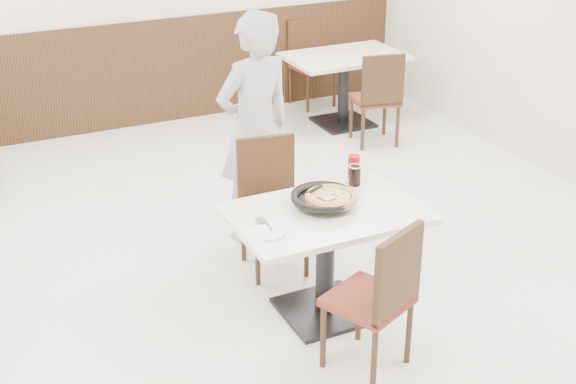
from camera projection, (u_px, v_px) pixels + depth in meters
name	position (u px, v px, depth m)	size (l,w,h in m)	color
floor	(286.00, 276.00, 5.72)	(7.00, 7.00, 0.00)	beige
wainscot_back	(142.00, 74.00, 8.33)	(5.90, 0.03, 1.10)	black
main_table	(325.00, 263.00, 5.14)	(1.20, 0.80, 0.75)	white
chair_near	(368.00, 296.00, 4.60)	(0.42, 0.42, 0.95)	black
chair_far	(274.00, 209.00, 5.62)	(0.42, 0.42, 0.95)	black
trivet	(328.00, 207.00, 4.99)	(0.11, 0.11, 0.04)	black
pizza_pan	(323.00, 201.00, 5.01)	(0.35, 0.35, 0.01)	black
pizza	(331.00, 199.00, 4.99)	(0.32, 0.32, 0.02)	#BB883F
pizza_server	(326.00, 196.00, 4.95)	(0.08, 0.10, 0.00)	silver
napkin	(263.00, 234.00, 4.70)	(0.17, 0.17, 0.00)	white
side_plate	(269.00, 233.00, 4.70)	(0.19, 0.19, 0.01)	white
fork	(268.00, 225.00, 4.77)	(0.02, 0.16, 0.00)	silver
cola_glass	(355.00, 176.00, 5.30)	(0.08, 0.08, 0.13)	black
red_cup	(354.00, 167.00, 5.41)	(0.08, 0.08, 0.16)	#B50304
diner_person	(255.00, 129.00, 5.92)	(0.64, 0.42, 1.76)	#A7A7AB
bg_table_right	(344.00, 90.00, 8.42)	(1.20, 0.80, 0.75)	white
bg_chair_right_near	(375.00, 97.00, 7.88)	(0.42, 0.42, 0.95)	black
bg_chair_right_far	(312.00, 64.00, 8.94)	(0.42, 0.42, 0.95)	black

